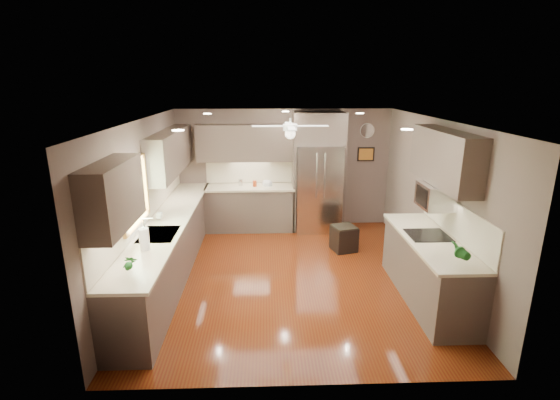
{
  "coord_description": "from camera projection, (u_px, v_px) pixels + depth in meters",
  "views": [
    {
      "loc": [
        -0.38,
        -5.99,
        3.05
      ],
      "look_at": [
        -0.15,
        0.6,
        1.11
      ],
      "focal_mm": 26.0,
      "sensor_mm": 36.0,
      "label": 1
    }
  ],
  "objects": [
    {
      "name": "framed_print",
      "position": [
        366.0,
        154.0,
        8.61
      ],
      "size": [
        0.36,
        0.03,
        0.3
      ],
      "color": "black",
      "rests_on": "wall_back"
    },
    {
      "name": "back_run",
      "position": [
        250.0,
        207.0,
        8.57
      ],
      "size": [
        1.85,
        0.65,
        1.45
      ],
      "color": "brown",
      "rests_on": "ground"
    },
    {
      "name": "canister_d",
      "position": [
        255.0,
        184.0,
        8.4
      ],
      "size": [
        0.09,
        0.09,
        0.12
      ],
      "primitive_type": "cylinder",
      "rotation": [
        0.0,
        0.0,
        -0.09
      ],
      "color": "#943010",
      "rests_on": "back_run"
    },
    {
      "name": "wall_left",
      "position": [
        144.0,
        203.0,
        6.19
      ],
      "size": [
        0.0,
        5.0,
        5.0
      ],
      "primitive_type": "plane",
      "rotation": [
        1.57,
        0.0,
        1.57
      ],
      "color": "#67574F",
      "rests_on": "ground"
    },
    {
      "name": "stool",
      "position": [
        344.0,
        238.0,
        7.54
      ],
      "size": [
        0.51,
        0.51,
        0.48
      ],
      "color": "black",
      "rests_on": "ground"
    },
    {
      "name": "bowl",
      "position": [
        267.0,
        185.0,
        8.43
      ],
      "size": [
        0.25,
        0.25,
        0.05
      ],
      "primitive_type": "imported",
      "rotation": [
        0.0,
        0.0,
        -0.2
      ],
      "color": "#BCB38D",
      "rests_on": "back_run"
    },
    {
      "name": "floor",
      "position": [
        290.0,
        275.0,
        6.62
      ],
      "size": [
        5.0,
        5.0,
        0.0
      ],
      "primitive_type": "plane",
      "color": "#531A0B",
      "rests_on": "ground"
    },
    {
      "name": "wall_right",
      "position": [
        434.0,
        200.0,
        6.34
      ],
      "size": [
        0.0,
        5.0,
        5.0
      ],
      "primitive_type": "plane",
      "rotation": [
        1.57,
        0.0,
        -1.57
      ],
      "color": "#67574F",
      "rests_on": "ground"
    },
    {
      "name": "soap_bottle",
      "position": [
        160.0,
        215.0,
        6.37
      ],
      "size": [
        0.08,
        0.08,
        0.17
      ],
      "primitive_type": "imported",
      "rotation": [
        0.0,
        0.0,
        0.01
      ],
      "color": "white",
      "rests_on": "left_run"
    },
    {
      "name": "left_run",
      "position": [
        170.0,
        246.0,
        6.56
      ],
      "size": [
        0.65,
        4.7,
        1.45
      ],
      "color": "brown",
      "rests_on": "ground"
    },
    {
      "name": "wall_clock",
      "position": [
        367.0,
        131.0,
        8.48
      ],
      "size": [
        0.3,
        0.03,
        0.3
      ],
      "color": "white",
      "rests_on": "wall_back"
    },
    {
      "name": "ceiling_fan",
      "position": [
        290.0,
        129.0,
        6.25
      ],
      "size": [
        1.18,
        1.18,
        0.32
      ],
      "color": "white",
      "rests_on": "ceiling"
    },
    {
      "name": "wall_back",
      "position": [
        284.0,
        168.0,
        8.66
      ],
      "size": [
        4.5,
        0.0,
        4.5
      ],
      "primitive_type": "plane",
      "rotation": [
        1.57,
        0.0,
        0.0
      ],
      "color": "#67574F",
      "rests_on": "ground"
    },
    {
      "name": "uppers",
      "position": [
        244.0,
        154.0,
        6.74
      ],
      "size": [
        4.5,
        4.7,
        0.95
      ],
      "color": "brown",
      "rests_on": "wall_left"
    },
    {
      "name": "wall_front",
      "position": [
        307.0,
        277.0,
        3.87
      ],
      "size": [
        4.5,
        0.0,
        4.5
      ],
      "primitive_type": "plane",
      "rotation": [
        -1.57,
        0.0,
        0.0
      ],
      "color": "#67574F",
      "rests_on": "ground"
    },
    {
      "name": "potted_plant_right",
      "position": [
        459.0,
        251.0,
        4.81
      ],
      "size": [
        0.21,
        0.18,
        0.33
      ],
      "primitive_type": "imported",
      "rotation": [
        0.0,
        0.0,
        0.22
      ],
      "color": "#1A5D1D",
      "rests_on": "right_run"
    },
    {
      "name": "canister_b",
      "position": [
        241.0,
        182.0,
        8.46
      ],
      "size": [
        0.1,
        0.1,
        0.13
      ],
      "primitive_type": "cylinder",
      "rotation": [
        0.0,
        0.0,
        0.13
      ],
      "color": "silver",
      "rests_on": "back_run"
    },
    {
      "name": "ceiling",
      "position": [
        292.0,
        120.0,
        5.91
      ],
      "size": [
        5.0,
        5.0,
        0.0
      ],
      "primitive_type": "plane",
      "rotation": [
        3.14,
        0.0,
        0.0
      ],
      "color": "white",
      "rests_on": "ground"
    },
    {
      "name": "microwave",
      "position": [
        436.0,
        196.0,
        5.74
      ],
      "size": [
        0.43,
        0.55,
        0.34
      ],
      "color": "silver",
      "rests_on": "wall_right"
    },
    {
      "name": "window",
      "position": [
        134.0,
        193.0,
        5.62
      ],
      "size": [
        0.05,
        1.12,
        0.92
      ],
      "color": "#BFF2B2",
      "rests_on": "wall_left"
    },
    {
      "name": "recessed_lights",
      "position": [
        287.0,
        118.0,
        6.3
      ],
      "size": [
        2.84,
        3.14,
        0.01
      ],
      "color": "white",
      "rests_on": "ceiling"
    },
    {
      "name": "right_run",
      "position": [
        429.0,
        268.0,
        5.78
      ],
      "size": [
        0.7,
        2.2,
        1.45
      ],
      "color": "brown",
      "rests_on": "ground"
    },
    {
      "name": "refrigerator",
      "position": [
        318.0,
        175.0,
        8.37
      ],
      "size": [
        1.06,
        0.75,
        2.45
      ],
      "color": "silver",
      "rests_on": "ground"
    },
    {
      "name": "potted_plant_left",
      "position": [
        128.0,
        263.0,
        4.55
      ],
      "size": [
        0.16,
        0.12,
        0.29
      ],
      "primitive_type": "imported",
      "rotation": [
        0.0,
        0.0,
        0.14
      ],
      "color": "#1A5D1D",
      "rests_on": "left_run"
    },
    {
      "name": "sink",
      "position": [
        159.0,
        236.0,
        5.82
      ],
      "size": [
        0.5,
        0.7,
        0.32
      ],
      "color": "silver",
      "rests_on": "left_run"
    },
    {
      "name": "paper_towel",
      "position": [
        144.0,
        240.0,
        5.23
      ],
      "size": [
        0.13,
        0.13,
        0.32
      ],
      "color": "white",
      "rests_on": "left_run"
    }
  ]
}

